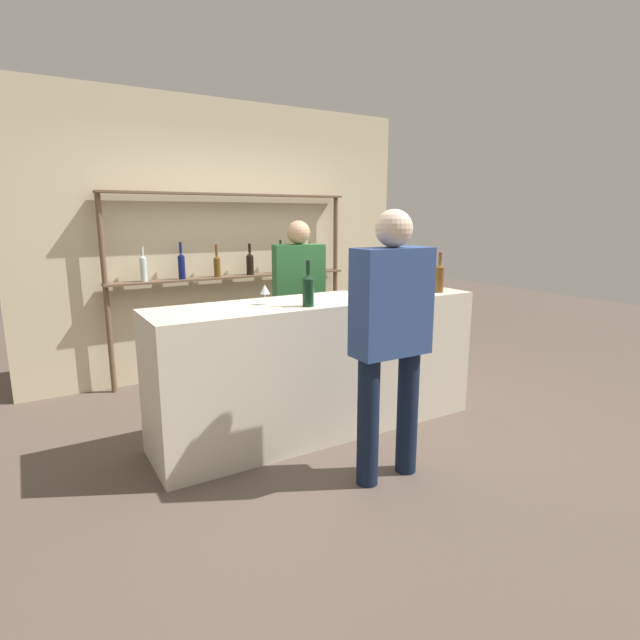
{
  "coord_description": "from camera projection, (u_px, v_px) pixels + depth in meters",
  "views": [
    {
      "loc": [
        -1.9,
        -3.16,
        1.65
      ],
      "look_at": [
        0.0,
        0.0,
        0.88
      ],
      "focal_mm": 28.0,
      "sensor_mm": 36.0,
      "label": 1
    }
  ],
  "objects": [
    {
      "name": "ground_plane",
      "position": [
        320.0,
        429.0,
        3.95
      ],
      "size": [
        16.0,
        16.0,
        0.0
      ],
      "primitive_type": "plane",
      "color": "brown"
    },
    {
      "name": "bar_counter",
      "position": [
        320.0,
        366.0,
        3.84
      ],
      "size": [
        2.56,
        0.64,
        1.03
      ],
      "primitive_type": "cube",
      "color": "beige",
      "rests_on": "ground_plane"
    },
    {
      "name": "back_wall",
      "position": [
        227.0,
        240.0,
        5.27
      ],
      "size": [
        4.16,
        0.12,
        2.8
      ],
      "primitive_type": "cube",
      "color": "beige",
      "rests_on": "ground_plane"
    },
    {
      "name": "back_shelf",
      "position": [
        234.0,
        255.0,
        5.15
      ],
      "size": [
        2.56,
        0.18,
        1.87
      ],
      "color": "brown",
      "rests_on": "ground_plane"
    },
    {
      "name": "counter_bottle_0",
      "position": [
        386.0,
        279.0,
        3.96
      ],
      "size": [
        0.07,
        0.07,
        0.33
      ],
      "color": "black",
      "rests_on": "bar_counter"
    },
    {
      "name": "counter_bottle_1",
      "position": [
        308.0,
        289.0,
        3.44
      ],
      "size": [
        0.08,
        0.08,
        0.32
      ],
      "color": "black",
      "rests_on": "bar_counter"
    },
    {
      "name": "counter_bottle_2",
      "position": [
        369.0,
        276.0,
        4.19
      ],
      "size": [
        0.08,
        0.08,
        0.34
      ],
      "color": "silver",
      "rests_on": "bar_counter"
    },
    {
      "name": "counter_bottle_3",
      "position": [
        439.0,
        277.0,
        4.08
      ],
      "size": [
        0.07,
        0.07,
        0.33
      ],
      "color": "brown",
      "rests_on": "bar_counter"
    },
    {
      "name": "wine_glass",
      "position": [
        265.0,
        290.0,
        3.52
      ],
      "size": [
        0.07,
        0.07,
        0.14
      ],
      "color": "silver",
      "rests_on": "bar_counter"
    },
    {
      "name": "ice_bucket",
      "position": [
        414.0,
        277.0,
        4.3
      ],
      "size": [
        0.23,
        0.23,
        0.2
      ],
      "color": "#846647",
      "rests_on": "bar_counter"
    },
    {
      "name": "customer_center",
      "position": [
        391.0,
        328.0,
        3.02
      ],
      "size": [
        0.49,
        0.22,
        1.69
      ],
      "rotation": [
        0.0,
        0.0,
        1.56
      ],
      "color": "#121C33",
      "rests_on": "ground_plane"
    },
    {
      "name": "server_behind_counter",
      "position": [
        299.0,
        295.0,
        4.61
      ],
      "size": [
        0.49,
        0.3,
        1.61
      ],
      "rotation": [
        0.0,
        0.0,
        -1.79
      ],
      "color": "black",
      "rests_on": "ground_plane"
    }
  ]
}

